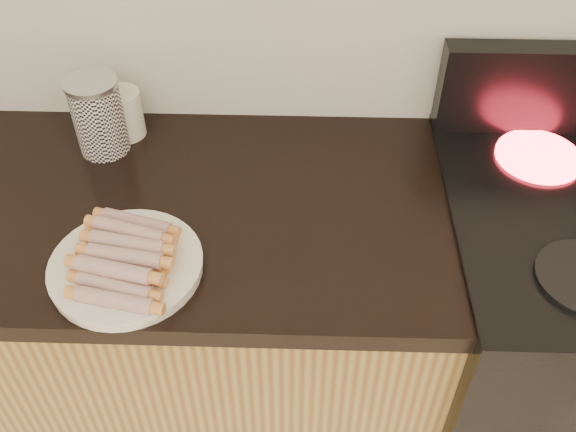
{
  "coord_description": "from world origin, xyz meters",
  "views": [
    {
      "loc": [
        0.11,
        0.76,
        1.77
      ],
      "look_at": [
        0.08,
        1.62,
        0.94
      ],
      "focal_mm": 40.0,
      "sensor_mm": 36.0,
      "label": 1
    }
  ],
  "objects_px": {
    "main_plate": "(127,268)",
    "canister": "(98,116)",
    "side_plate": "(130,268)",
    "stove": "(575,350)",
    "mug": "(123,114)"
  },
  "relations": [
    {
      "from": "main_plate",
      "to": "canister",
      "type": "height_order",
      "value": "canister"
    },
    {
      "from": "main_plate",
      "to": "side_plate",
      "type": "distance_m",
      "value": 0.01
    },
    {
      "from": "stove",
      "to": "side_plate",
      "type": "xyz_separation_m",
      "value": [
        -0.98,
        -0.17,
        0.45
      ]
    },
    {
      "from": "stove",
      "to": "canister",
      "type": "height_order",
      "value": "canister"
    },
    {
      "from": "mug",
      "to": "canister",
      "type": "bearing_deg",
      "value": -122.73
    },
    {
      "from": "side_plate",
      "to": "mug",
      "type": "bearing_deg",
      "value": 102.85
    },
    {
      "from": "canister",
      "to": "mug",
      "type": "relative_size",
      "value": 1.59
    },
    {
      "from": "stove",
      "to": "mug",
      "type": "height_order",
      "value": "mug"
    },
    {
      "from": "main_plate",
      "to": "mug",
      "type": "bearing_deg",
      "value": 102.0
    },
    {
      "from": "main_plate",
      "to": "mug",
      "type": "distance_m",
      "value": 0.42
    },
    {
      "from": "canister",
      "to": "mug",
      "type": "distance_m",
      "value": 0.07
    },
    {
      "from": "stove",
      "to": "side_plate",
      "type": "bearing_deg",
      "value": -170.4
    },
    {
      "from": "side_plate",
      "to": "stove",
      "type": "bearing_deg",
      "value": 9.6
    },
    {
      "from": "main_plate",
      "to": "mug",
      "type": "xyz_separation_m",
      "value": [
        -0.09,
        0.41,
        0.04
      ]
    },
    {
      "from": "main_plate",
      "to": "canister",
      "type": "distance_m",
      "value": 0.38
    }
  ]
}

